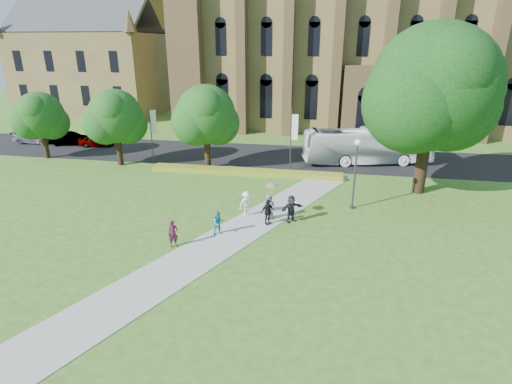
% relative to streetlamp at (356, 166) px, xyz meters
% --- Properties ---
extents(ground, '(160.00, 160.00, 0.00)m').
position_rel_streetlamp_xyz_m(ground, '(-7.50, -6.50, -3.30)').
color(ground, '#3B5D1B').
rests_on(ground, ground).
extents(road, '(160.00, 10.00, 0.02)m').
position_rel_streetlamp_xyz_m(road, '(-7.50, 13.50, -3.29)').
color(road, black).
rests_on(road, ground).
extents(footpath, '(15.58, 28.54, 0.04)m').
position_rel_streetlamp_xyz_m(footpath, '(-7.50, -5.50, -3.28)').
color(footpath, '#B2B2A8').
rests_on(footpath, ground).
extents(flower_hedge, '(18.00, 1.40, 0.45)m').
position_rel_streetlamp_xyz_m(flower_hedge, '(-9.50, 6.70, -3.07)').
color(flower_hedge, gold).
rests_on(flower_hedge, ground).
extents(cathedral, '(52.60, 18.25, 28.00)m').
position_rel_streetlamp_xyz_m(cathedral, '(2.50, 33.23, 9.69)').
color(cathedral, olive).
rests_on(cathedral, ground).
extents(building_west, '(22.00, 14.00, 18.30)m').
position_rel_streetlamp_xyz_m(building_west, '(-41.50, 35.50, 5.91)').
color(building_west, olive).
rests_on(building_west, ground).
extents(streetlamp, '(0.44, 0.44, 5.24)m').
position_rel_streetlamp_xyz_m(streetlamp, '(0.00, 0.00, 0.00)').
color(streetlamp, '#38383D').
rests_on(streetlamp, ground).
extents(large_tree, '(9.60, 9.60, 13.20)m').
position_rel_streetlamp_xyz_m(large_tree, '(5.50, 4.50, 5.07)').
color(large_tree, '#332114').
rests_on(large_tree, ground).
extents(street_tree_0, '(5.20, 5.20, 7.50)m').
position_rel_streetlamp_xyz_m(street_tree_0, '(-22.50, 7.50, 1.58)').
color(street_tree_0, '#332114').
rests_on(street_tree_0, ground).
extents(street_tree_1, '(5.60, 5.60, 8.05)m').
position_rel_streetlamp_xyz_m(street_tree_1, '(-13.50, 8.00, 1.93)').
color(street_tree_1, '#332114').
rests_on(street_tree_1, ground).
extents(street_tree_2, '(4.80, 4.80, 6.95)m').
position_rel_streetlamp_xyz_m(street_tree_2, '(-31.50, 8.50, 1.23)').
color(street_tree_2, '#332114').
rests_on(street_tree_2, ground).
extents(banner_pole_0, '(0.70, 0.10, 6.00)m').
position_rel_streetlamp_xyz_m(banner_pole_0, '(-5.39, 8.70, 0.09)').
color(banner_pole_0, '#38383D').
rests_on(banner_pole_0, ground).
extents(banner_pole_1, '(0.70, 0.10, 6.00)m').
position_rel_streetlamp_xyz_m(banner_pole_1, '(-19.39, 8.70, 0.09)').
color(banner_pole_1, '#38383D').
rests_on(banner_pole_1, ground).
extents(tour_coach, '(13.21, 5.86, 3.58)m').
position_rel_streetlamp_xyz_m(tour_coach, '(1.91, 12.51, -1.48)').
color(tour_coach, silver).
rests_on(tour_coach, road).
extents(car_0, '(4.23, 2.43, 1.36)m').
position_rel_streetlamp_xyz_m(car_0, '(-29.01, 14.08, -2.60)').
color(car_0, gray).
rests_on(car_0, road).
extents(car_1, '(4.90, 2.53, 1.54)m').
position_rel_streetlamp_xyz_m(car_1, '(-32.46, 14.17, -2.51)').
color(car_1, gray).
rests_on(car_1, road).
extents(car_2, '(5.09, 2.40, 1.43)m').
position_rel_streetlamp_xyz_m(car_2, '(-37.50, 14.29, -2.56)').
color(car_2, gray).
rests_on(car_2, road).
extents(pedestrian_0, '(0.73, 0.67, 1.67)m').
position_rel_streetlamp_xyz_m(pedestrian_0, '(-10.86, -8.05, -2.42)').
color(pedestrian_0, '#521232').
rests_on(pedestrian_0, footpath).
extents(pedestrian_1, '(0.97, 0.91, 1.58)m').
position_rel_streetlamp_xyz_m(pedestrian_1, '(-8.60, -6.01, -2.47)').
color(pedestrian_1, teal).
rests_on(pedestrian_1, footpath).
extents(pedestrian_2, '(1.33, 1.29, 1.82)m').
position_rel_streetlamp_xyz_m(pedestrian_2, '(-7.44, -2.80, -2.34)').
color(pedestrian_2, white).
rests_on(pedestrian_2, footpath).
extents(pedestrian_3, '(1.06, 0.99, 1.75)m').
position_rel_streetlamp_xyz_m(pedestrian_3, '(-5.77, -3.91, -2.38)').
color(pedestrian_3, black).
rests_on(pedestrian_3, footpath).
extents(pedestrian_4, '(1.00, 0.79, 1.79)m').
position_rel_streetlamp_xyz_m(pedestrian_4, '(-5.80, -3.07, -2.36)').
color(pedestrian_4, slate).
rests_on(pedestrian_4, footpath).
extents(pedestrian_5, '(1.71, 1.53, 1.89)m').
position_rel_streetlamp_xyz_m(pedestrian_5, '(-4.25, -3.22, -2.31)').
color(pedestrian_5, '#25232A').
rests_on(pedestrian_5, footpath).
extents(parasol, '(1.06, 1.06, 0.73)m').
position_rel_streetlamp_xyz_m(parasol, '(-5.62, -2.97, -1.10)').
color(parasol, '#DF9D9F').
rests_on(parasol, pedestrian_4).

